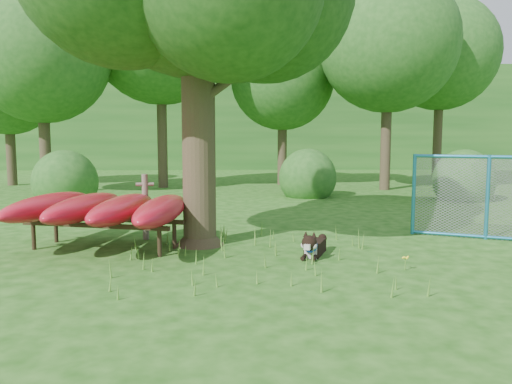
{
  "coord_description": "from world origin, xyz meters",
  "views": [
    {
      "loc": [
        0.02,
        -6.51,
        1.84
      ],
      "look_at": [
        0.2,
        1.2,
        1.0
      ],
      "focal_mm": 35.0,
      "sensor_mm": 36.0,
      "label": 1
    }
  ],
  "objects": [
    {
      "name": "ground",
      "position": [
        0.0,
        0.0,
        0.0
      ],
      "size": [
        80.0,
        80.0,
        0.0
      ],
      "primitive_type": "plane",
      "color": "#194A0E",
      "rests_on": "ground"
    },
    {
      "name": "wooden_post",
      "position": [
        -1.78,
        2.47,
        0.63
      ],
      "size": [
        0.33,
        0.13,
        1.19
      ],
      "rotation": [
        0.0,
        0.0,
        0.2
      ],
      "color": "brown",
      "rests_on": "ground"
    },
    {
      "name": "kayak_rack",
      "position": [
        -2.31,
        1.68,
        0.68
      ],
      "size": [
        2.93,
        3.14,
        0.89
      ],
      "rotation": [
        0.0,
        0.0,
        -0.25
      ],
      "color": "black",
      "rests_on": "ground"
    },
    {
      "name": "husky_dog",
      "position": [
        1.09,
        1.09,
        0.16
      ],
      "size": [
        0.52,
        0.95,
        0.45
      ],
      "rotation": [
        0.0,
        0.0,
        -0.36
      ],
      "color": "black",
      "rests_on": "ground"
    },
    {
      "name": "fence_section",
      "position": [
        4.41,
        2.32,
        0.77
      ],
      "size": [
        2.42,
        1.16,
        2.56
      ],
      "rotation": [
        0.0,
        0.0,
        -0.43
      ],
      "color": "teal",
      "rests_on": "ground"
    },
    {
      "name": "wildflower_clump",
      "position": [
        2.26,
        0.23,
        0.17
      ],
      "size": [
        0.09,
        0.09,
        0.21
      ],
      "rotation": [
        0.0,
        0.0,
        -0.19
      ],
      "color": "#538A2D",
      "rests_on": "ground"
    },
    {
      "name": "bg_tree_a",
      "position": [
        -6.5,
        10.0,
        4.48
      ],
      "size": [
        4.4,
        4.4,
        6.7
      ],
      "color": "#352C1D",
      "rests_on": "ground"
    },
    {
      "name": "bg_tree_b",
      "position": [
        -3.0,
        12.0,
        5.61
      ],
      "size": [
        5.2,
        5.2,
        8.22
      ],
      "color": "#352C1D",
      "rests_on": "ground"
    },
    {
      "name": "bg_tree_c",
      "position": [
        1.5,
        13.0,
        4.11
      ],
      "size": [
        4.0,
        4.0,
        6.12
      ],
      "color": "#352C1D",
      "rests_on": "ground"
    },
    {
      "name": "bg_tree_d",
      "position": [
        5.0,
        11.0,
        5.08
      ],
      "size": [
        4.8,
        4.8,
        7.5
      ],
      "color": "#352C1D",
      "rests_on": "ground"
    },
    {
      "name": "bg_tree_e",
      "position": [
        8.0,
        14.0,
        5.23
      ],
      "size": [
        4.6,
        4.6,
        7.55
      ],
      "color": "#352C1D",
      "rests_on": "ground"
    },
    {
      "name": "bg_tree_f",
      "position": [
        -9.0,
        13.0,
        3.73
      ],
      "size": [
        3.6,
        3.6,
        5.55
      ],
      "color": "#352C1D",
      "rests_on": "ground"
    },
    {
      "name": "shrub_left",
      "position": [
        -5.0,
        7.5,
        0.0
      ],
      "size": [
        1.8,
        1.8,
        1.8
      ],
      "primitive_type": "sphere",
      "color": "#20541B",
      "rests_on": "ground"
    },
    {
      "name": "shrub_right",
      "position": [
        6.5,
        8.0,
        0.0
      ],
      "size": [
        1.8,
        1.8,
        1.8
      ],
      "primitive_type": "sphere",
      "color": "#20541B",
      "rests_on": "ground"
    },
    {
      "name": "shrub_mid",
      "position": [
        2.0,
        9.0,
        0.0
      ],
      "size": [
        1.8,
        1.8,
        1.8
      ],
      "primitive_type": "sphere",
      "color": "#20541B",
      "rests_on": "ground"
    },
    {
      "name": "wooded_hillside",
      "position": [
        0.0,
        28.0,
        3.0
      ],
      "size": [
        80.0,
        12.0,
        6.0
      ],
      "primitive_type": "cube",
      "color": "#20541B",
      "rests_on": "ground"
    }
  ]
}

